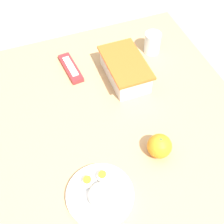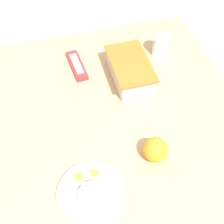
{
  "view_description": "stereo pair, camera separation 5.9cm",
  "coord_description": "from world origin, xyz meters",
  "views": [
    {
      "loc": [
        0.55,
        -0.23,
        1.56
      ],
      "look_at": [
        -0.04,
        -0.01,
        0.75
      ],
      "focal_mm": 50.0,
      "sensor_mm": 36.0,
      "label": 1
    },
    {
      "loc": [
        0.57,
        -0.17,
        1.56
      ],
      "look_at": [
        -0.04,
        -0.01,
        0.75
      ],
      "focal_mm": 50.0,
      "sensor_mm": 36.0,
      "label": 2
    }
  ],
  "objects": [
    {
      "name": "ground_plane",
      "position": [
        0.0,
        0.0,
        0.0
      ],
      "size": [
        10.0,
        10.0,
        0.0
      ],
      "primitive_type": "plane",
      "color": "#B2A899"
    },
    {
      "name": "table",
      "position": [
        0.0,
        0.0,
        0.62
      ],
      "size": [
        1.03,
        0.88,
        0.72
      ],
      "color": "tan",
      "rests_on": "ground_plane"
    },
    {
      "name": "drinking_glass",
      "position": [
        -0.3,
        0.26,
        0.76
      ],
      "size": [
        0.06,
        0.06,
        0.08
      ],
      "color": "silver",
      "rests_on": "table"
    },
    {
      "name": "rice_plate",
      "position": [
        0.21,
        -0.14,
        0.74
      ],
      "size": [
        0.19,
        0.19,
        0.06
      ],
      "color": "white",
      "rests_on": "table"
    },
    {
      "name": "orange_fruit",
      "position": [
        0.14,
        0.08,
        0.76
      ],
      "size": [
        0.08,
        0.08,
        0.08
      ],
      "color": "orange",
      "rests_on": "table"
    },
    {
      "name": "candy_bar",
      "position": [
        -0.31,
        -0.07,
        0.73
      ],
      "size": [
        0.16,
        0.06,
        0.02
      ],
      "color": "#B7282D",
      "rests_on": "table"
    },
    {
      "name": "food_container",
      "position": [
        -0.2,
        0.1,
        0.76
      ],
      "size": [
        0.22,
        0.14,
        0.08
      ],
      "color": "white",
      "rests_on": "table"
    }
  ]
}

